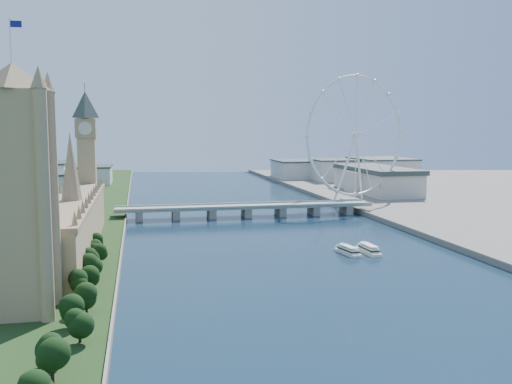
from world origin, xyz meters
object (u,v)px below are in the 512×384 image
object	(u,v)px
london_eye	(356,136)
tour_boat_near	(348,254)
victoria_tower	(17,182)
tour_boat_far	(369,253)

from	to	relation	value
london_eye	tour_boat_near	distance (m)	239.95
victoria_tower	tour_boat_near	distance (m)	196.16
london_eye	tour_boat_far	world-z (taller)	london_eye
london_eye	tour_boat_far	size ratio (longest dim) A/B	4.64
victoria_tower	tour_boat_far	world-z (taller)	victoria_tower
tour_boat_far	tour_boat_near	bearing A→B (deg)	176.97
victoria_tower	tour_boat_near	bearing A→B (deg)	27.60
tour_boat_near	victoria_tower	bearing A→B (deg)	-161.60
victoria_tower	tour_boat_far	size ratio (longest dim) A/B	4.18
victoria_tower	london_eye	bearing A→B (deg)	49.65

